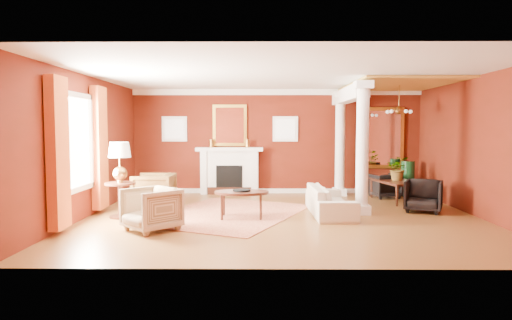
{
  "coord_description": "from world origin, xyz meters",
  "views": [
    {
      "loc": [
        -0.44,
        -9.28,
        1.82
      ],
      "look_at": [
        -0.54,
        0.31,
        1.15
      ],
      "focal_mm": 32.0,
      "sensor_mm": 36.0,
      "label": 1
    }
  ],
  "objects_px": {
    "armchair_stripe": "(151,207)",
    "coffee_table": "(242,193)",
    "armchair_leopard": "(154,189)",
    "dining_table": "(398,185)",
    "side_table": "(120,167)",
    "sofa": "(330,196)"
  },
  "relations": [
    {
      "from": "armchair_stripe",
      "to": "coffee_table",
      "type": "relative_size",
      "value": 0.77
    },
    {
      "from": "sofa",
      "to": "armchair_leopard",
      "type": "distance_m",
      "value": 3.95
    },
    {
      "from": "armchair_stripe",
      "to": "coffee_table",
      "type": "bearing_deg",
      "value": 81.66
    },
    {
      "from": "armchair_leopard",
      "to": "armchair_stripe",
      "type": "xyz_separation_m",
      "value": [
        0.49,
        -2.27,
        -0.02
      ]
    },
    {
      "from": "armchair_leopard",
      "to": "coffee_table",
      "type": "relative_size",
      "value": 0.8
    },
    {
      "from": "sofa",
      "to": "armchair_stripe",
      "type": "distance_m",
      "value": 3.76
    },
    {
      "from": "armchair_leopard",
      "to": "coffee_table",
      "type": "distance_m",
      "value": 2.33
    },
    {
      "from": "dining_table",
      "to": "side_table",
      "type": "bearing_deg",
      "value": 97.23
    },
    {
      "from": "armchair_leopard",
      "to": "side_table",
      "type": "xyz_separation_m",
      "value": [
        -0.43,
        -1.07,
        0.6
      ]
    },
    {
      "from": "coffee_table",
      "to": "dining_table",
      "type": "xyz_separation_m",
      "value": [
        3.8,
        2.19,
        -0.09
      ]
    },
    {
      "from": "sofa",
      "to": "armchair_stripe",
      "type": "height_order",
      "value": "armchair_stripe"
    },
    {
      "from": "sofa",
      "to": "dining_table",
      "type": "xyz_separation_m",
      "value": [
        1.94,
        1.76,
        0.02
      ]
    },
    {
      "from": "sofa",
      "to": "armchair_stripe",
      "type": "relative_size",
      "value": 2.39
    },
    {
      "from": "sofa",
      "to": "dining_table",
      "type": "height_order",
      "value": "dining_table"
    },
    {
      "from": "coffee_table",
      "to": "armchair_stripe",
      "type": "bearing_deg",
      "value": -143.56
    },
    {
      "from": "coffee_table",
      "to": "side_table",
      "type": "height_order",
      "value": "side_table"
    },
    {
      "from": "sofa",
      "to": "dining_table",
      "type": "relative_size",
      "value": 1.37
    },
    {
      "from": "armchair_leopard",
      "to": "armchair_stripe",
      "type": "bearing_deg",
      "value": 13.1
    },
    {
      "from": "armchair_leopard",
      "to": "armchair_stripe",
      "type": "height_order",
      "value": "armchair_leopard"
    },
    {
      "from": "sofa",
      "to": "side_table",
      "type": "height_order",
      "value": "side_table"
    },
    {
      "from": "armchair_leopard",
      "to": "armchair_stripe",
      "type": "relative_size",
      "value": 1.04
    },
    {
      "from": "side_table",
      "to": "sofa",
      "type": "bearing_deg",
      "value": 5.11
    }
  ]
}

